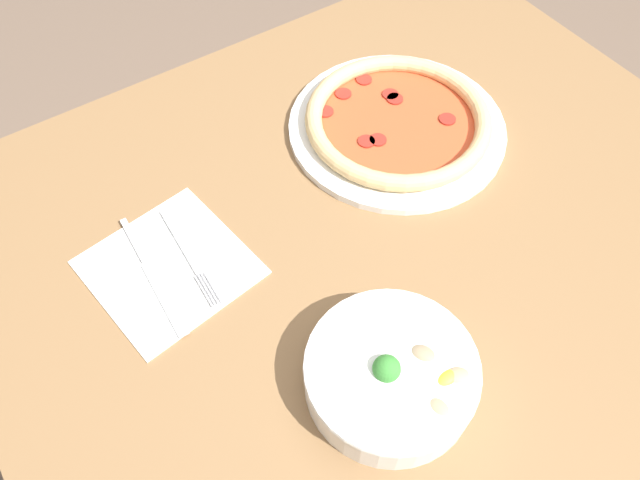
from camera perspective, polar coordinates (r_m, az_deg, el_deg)
ground_plane at (r=1.50m, az=4.58°, el=-16.73°), size 8.00×8.00×0.00m
dining_table at (r=0.93m, az=7.09°, el=-4.35°), size 1.09×1.03×0.72m
pizza at (r=0.99m, az=7.09°, el=10.63°), size 0.34×0.34×0.04m
bowl at (r=0.73m, az=6.58°, el=-11.99°), size 0.20×0.20×0.07m
napkin at (r=0.85m, az=-13.62°, el=-2.43°), size 0.22×0.22×0.00m
fork at (r=0.85m, az=-12.00°, el=-1.29°), size 0.02×0.18×0.00m
knife at (r=0.85m, az=-15.34°, el=-2.60°), size 0.02×0.21×0.01m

